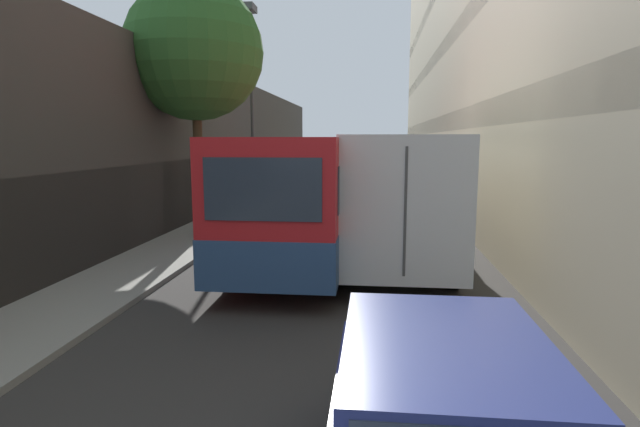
{
  "coord_description": "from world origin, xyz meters",
  "views": [
    {
      "loc": [
        1.02,
        -0.01,
        3.02
      ],
      "look_at": [
        -0.01,
        9.49,
        1.6
      ],
      "focal_mm": 28.0,
      "sensor_mm": 36.0,
      "label": 1
    }
  ],
  "objects_px": {
    "box_truck": "(395,193)",
    "panel_van": "(316,178)",
    "bus": "(307,191)",
    "street_lamp": "(251,75)",
    "street_tree_left": "(195,52)"
  },
  "relations": [
    {
      "from": "bus",
      "to": "street_tree_left",
      "type": "height_order",
      "value": "street_tree_left"
    },
    {
      "from": "box_truck",
      "to": "panel_van",
      "type": "xyz_separation_m",
      "value": [
        -3.5,
        12.76,
        -0.63
      ]
    },
    {
      "from": "bus",
      "to": "panel_van",
      "type": "bearing_deg",
      "value": 95.33
    },
    {
      "from": "bus",
      "to": "street_tree_left",
      "type": "relative_size",
      "value": 1.46
    },
    {
      "from": "panel_van",
      "to": "street_lamp",
      "type": "height_order",
      "value": "street_lamp"
    },
    {
      "from": "street_lamp",
      "to": "street_tree_left",
      "type": "height_order",
      "value": "street_lamp"
    },
    {
      "from": "panel_van",
      "to": "bus",
      "type": "bearing_deg",
      "value": -84.67
    },
    {
      "from": "panel_van",
      "to": "street_lamp",
      "type": "distance_m",
      "value": 8.21
    },
    {
      "from": "panel_van",
      "to": "street_tree_left",
      "type": "relative_size",
      "value": 0.54
    },
    {
      "from": "bus",
      "to": "panel_van",
      "type": "xyz_separation_m",
      "value": [
        -1.12,
        11.98,
        -0.58
      ]
    },
    {
      "from": "box_truck",
      "to": "street_tree_left",
      "type": "relative_size",
      "value": 1.13
    },
    {
      "from": "bus",
      "to": "panel_van",
      "type": "height_order",
      "value": "bus"
    },
    {
      "from": "street_lamp",
      "to": "box_truck",
      "type": "bearing_deg",
      "value": -49.3
    },
    {
      "from": "box_truck",
      "to": "panel_van",
      "type": "height_order",
      "value": "box_truck"
    },
    {
      "from": "bus",
      "to": "panel_van",
      "type": "relative_size",
      "value": 2.73
    }
  ]
}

